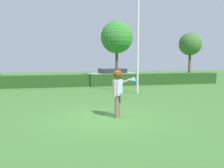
{
  "coord_description": "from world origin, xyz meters",
  "views": [
    {
      "loc": [
        -1.67,
        -8.84,
        2.25
      ],
      "look_at": [
        0.46,
        0.98,
        1.15
      ],
      "focal_mm": 39.29,
      "sensor_mm": 36.0,
      "label": 1
    }
  ],
  "objects_px": {
    "frisbee": "(133,80)",
    "lamppost": "(138,31)",
    "person": "(118,87)",
    "oak_tree": "(190,44)",
    "willow_tree": "(117,37)",
    "parked_car_silver": "(112,75)"
  },
  "relations": [
    {
      "from": "lamppost",
      "to": "willow_tree",
      "type": "relative_size",
      "value": 1.08
    },
    {
      "from": "frisbee",
      "to": "oak_tree",
      "type": "xyz_separation_m",
      "value": [
        13.23,
        19.29,
        2.39
      ]
    },
    {
      "from": "person",
      "to": "frisbee",
      "type": "height_order",
      "value": "person"
    },
    {
      "from": "willow_tree",
      "to": "lamppost",
      "type": "bearing_deg",
      "value": -98.04
    },
    {
      "from": "lamppost",
      "to": "person",
      "type": "bearing_deg",
      "value": -114.8
    },
    {
      "from": "person",
      "to": "frisbee",
      "type": "bearing_deg",
      "value": -45.94
    },
    {
      "from": "lamppost",
      "to": "willow_tree",
      "type": "height_order",
      "value": "lamppost"
    },
    {
      "from": "lamppost",
      "to": "parked_car_silver",
      "type": "xyz_separation_m",
      "value": [
        -0.1,
        6.88,
        -3.17
      ]
    },
    {
      "from": "lamppost",
      "to": "parked_car_silver",
      "type": "height_order",
      "value": "lamppost"
    },
    {
      "from": "frisbee",
      "to": "lamppost",
      "type": "height_order",
      "value": "lamppost"
    },
    {
      "from": "frisbee",
      "to": "oak_tree",
      "type": "bearing_deg",
      "value": 55.55
    },
    {
      "from": "lamppost",
      "to": "willow_tree",
      "type": "xyz_separation_m",
      "value": [
        1.98,
        14.0,
        0.74
      ]
    },
    {
      "from": "person",
      "to": "parked_car_silver",
      "type": "distance_m",
      "value": 12.88
    },
    {
      "from": "person",
      "to": "oak_tree",
      "type": "relative_size",
      "value": 0.34
    },
    {
      "from": "person",
      "to": "willow_tree",
      "type": "height_order",
      "value": "willow_tree"
    },
    {
      "from": "parked_car_silver",
      "to": "willow_tree",
      "type": "xyz_separation_m",
      "value": [
        2.08,
        7.12,
        3.9
      ]
    },
    {
      "from": "person",
      "to": "oak_tree",
      "type": "distance_m",
      "value": 23.43
    },
    {
      "from": "frisbee",
      "to": "parked_car_silver",
      "type": "bearing_deg",
      "value": 80.88
    },
    {
      "from": "lamppost",
      "to": "oak_tree",
      "type": "distance_m",
      "value": 17.12
    },
    {
      "from": "oak_tree",
      "to": "parked_car_silver",
      "type": "bearing_deg",
      "value": -150.84
    },
    {
      "from": "person",
      "to": "willow_tree",
      "type": "xyz_separation_m",
      "value": [
        4.63,
        19.74,
        3.45
      ]
    },
    {
      "from": "frisbee",
      "to": "lamppost",
      "type": "bearing_deg",
      "value": 70.43
    }
  ]
}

